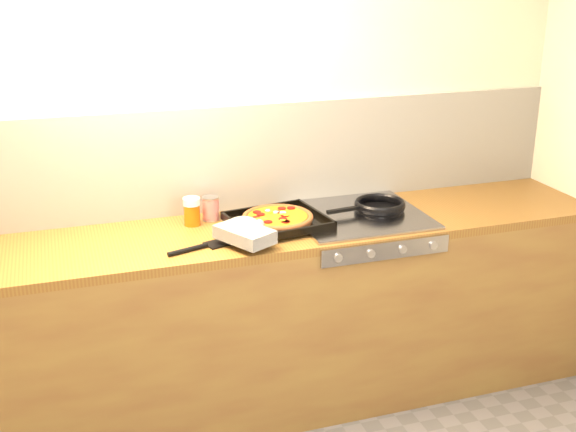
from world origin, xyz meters
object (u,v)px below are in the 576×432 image
object	(u,v)px
frying_pan	(379,206)
juice_glass	(192,211)
tomato_can	(211,208)
pizza_on_tray	(268,222)

from	to	relation	value
frying_pan	juice_glass	xyz separation A→B (m)	(-0.87, 0.12, 0.03)
frying_pan	juice_glass	distance (m)	0.87
frying_pan	tomato_can	xyz separation A→B (m)	(-0.77, 0.16, 0.02)
pizza_on_tray	frying_pan	bearing A→B (deg)	6.79
frying_pan	tomato_can	world-z (taller)	tomato_can
pizza_on_tray	frying_pan	size ratio (longest dim) A/B	1.33
pizza_on_tray	juice_glass	xyz separation A→B (m)	(-0.30, 0.19, 0.02)
frying_pan	juice_glass	world-z (taller)	juice_glass
tomato_can	juice_glass	bearing A→B (deg)	-158.02
frying_pan	pizza_on_tray	bearing A→B (deg)	-173.21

